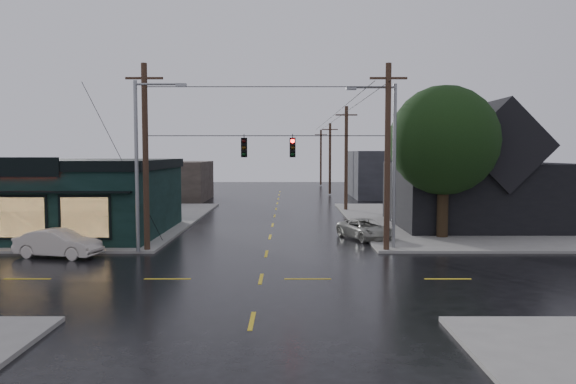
{
  "coord_description": "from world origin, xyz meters",
  "views": [
    {
      "loc": [
        1.17,
        -23.65,
        5.39
      ],
      "look_at": [
        1.16,
        5.48,
        3.35
      ],
      "focal_mm": 35.0,
      "sensor_mm": 36.0,
      "label": 1
    }
  ],
  "objects_px": {
    "corner_tree": "(444,141)",
    "utility_pole_nw": "(147,252)",
    "sedan_cream": "(58,243)",
    "suv_silver": "(365,229)",
    "utility_pole_ne": "(386,252)"
  },
  "relations": [
    {
      "from": "corner_tree",
      "to": "utility_pole_ne",
      "type": "bearing_deg",
      "value": -132.73
    },
    {
      "from": "sedan_cream",
      "to": "suv_silver",
      "type": "xyz_separation_m",
      "value": [
        16.71,
        6.14,
        -0.1
      ]
    },
    {
      "from": "sedan_cream",
      "to": "suv_silver",
      "type": "distance_m",
      "value": 17.8
    },
    {
      "from": "utility_pole_nw",
      "to": "utility_pole_ne",
      "type": "relative_size",
      "value": 1.0
    },
    {
      "from": "utility_pole_nw",
      "to": "suv_silver",
      "type": "distance_m",
      "value": 13.35
    },
    {
      "from": "suv_silver",
      "to": "corner_tree",
      "type": "bearing_deg",
      "value": -22.3
    },
    {
      "from": "utility_pole_nw",
      "to": "sedan_cream",
      "type": "bearing_deg",
      "value": -160.38
    },
    {
      "from": "utility_pole_ne",
      "to": "sedan_cream",
      "type": "height_order",
      "value": "utility_pole_ne"
    },
    {
      "from": "corner_tree",
      "to": "utility_pole_nw",
      "type": "distance_m",
      "value": 18.94
    },
    {
      "from": "utility_pole_ne",
      "to": "suv_silver",
      "type": "xyz_separation_m",
      "value": [
        -0.5,
        4.64,
        0.63
      ]
    },
    {
      "from": "corner_tree",
      "to": "utility_pole_nw",
      "type": "height_order",
      "value": "corner_tree"
    },
    {
      "from": "corner_tree",
      "to": "sedan_cream",
      "type": "distance_m",
      "value": 23.02
    },
    {
      "from": "utility_pole_ne",
      "to": "corner_tree",
      "type": "bearing_deg",
      "value": 47.27
    },
    {
      "from": "utility_pole_nw",
      "to": "utility_pole_ne",
      "type": "bearing_deg",
      "value": 0.0
    },
    {
      "from": "utility_pole_nw",
      "to": "suv_silver",
      "type": "relative_size",
      "value": 2.26
    }
  ]
}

